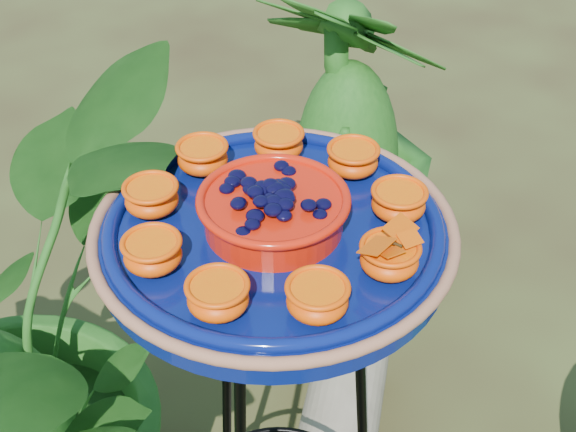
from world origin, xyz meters
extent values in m
torus|color=black|center=(-0.14, 0.00, 0.90)|extent=(0.29, 0.29, 0.02)
cylinder|color=black|center=(-0.12, 0.15, 0.45)|extent=(0.03, 0.09, 0.90)
cylinder|color=#071357|center=(-0.14, 0.00, 0.93)|extent=(0.51, 0.51, 0.04)
torus|color=#9D6947|center=(-0.14, 0.00, 0.95)|extent=(0.48, 0.48, 0.02)
torus|color=#071357|center=(-0.14, 0.00, 0.95)|extent=(0.44, 0.44, 0.02)
cylinder|color=red|center=(-0.14, 0.00, 0.97)|extent=(0.20, 0.20, 0.04)
torus|color=red|center=(-0.14, 0.00, 1.00)|extent=(0.20, 0.20, 0.01)
ellipsoid|color=black|center=(-0.14, 0.00, 1.00)|extent=(0.16, 0.16, 0.03)
ellipsoid|color=#FD5502|center=(0.02, 0.01, 0.97)|extent=(0.07, 0.07, 0.04)
cylinder|color=orange|center=(0.02, 0.01, 0.99)|extent=(0.07, 0.07, 0.01)
ellipsoid|color=#FD5502|center=(-0.02, 0.12, 0.97)|extent=(0.07, 0.07, 0.04)
cylinder|color=orange|center=(-0.02, 0.12, 0.99)|extent=(0.07, 0.07, 0.01)
ellipsoid|color=#FD5502|center=(-0.12, 0.17, 0.97)|extent=(0.07, 0.07, 0.04)
cylinder|color=orange|center=(-0.12, 0.17, 0.99)|extent=(0.07, 0.07, 0.01)
ellipsoid|color=#FD5502|center=(-0.23, 0.14, 0.97)|extent=(0.07, 0.07, 0.04)
cylinder|color=orange|center=(-0.23, 0.14, 0.99)|extent=(0.07, 0.07, 0.01)
ellipsoid|color=#FD5502|center=(-0.30, 0.05, 0.97)|extent=(0.07, 0.07, 0.04)
cylinder|color=orange|center=(-0.30, 0.05, 0.99)|extent=(0.07, 0.07, 0.01)
ellipsoid|color=#FD5502|center=(-0.29, -0.06, 0.97)|extent=(0.07, 0.07, 0.04)
cylinder|color=orange|center=(-0.29, -0.06, 0.99)|extent=(0.07, 0.07, 0.01)
ellipsoid|color=#FD5502|center=(-0.22, -0.14, 0.97)|extent=(0.07, 0.07, 0.04)
cylinder|color=orange|center=(-0.22, -0.14, 0.99)|extent=(0.07, 0.07, 0.01)
ellipsoid|color=#FD5502|center=(-0.11, -0.16, 0.97)|extent=(0.07, 0.07, 0.04)
cylinder|color=orange|center=(-0.11, -0.16, 0.99)|extent=(0.07, 0.07, 0.01)
ellipsoid|color=#FD5502|center=(-0.01, -0.10, 0.97)|extent=(0.07, 0.07, 0.04)
cylinder|color=orange|center=(-0.01, -0.10, 0.99)|extent=(0.07, 0.07, 0.01)
cylinder|color=black|center=(-0.11, -0.16, 1.00)|extent=(0.01, 0.03, 0.00)
cube|color=orange|center=(-0.13, -0.15, 1.00)|extent=(0.04, 0.03, 0.01)
cube|color=orange|center=(-0.08, -0.15, 1.00)|extent=(0.04, 0.03, 0.01)
imported|color=#1A4D14|center=(0.71, 0.59, 0.43)|extent=(0.58, 0.58, 0.87)
camera|label=1|loc=(-0.71, -0.58, 1.60)|focal=50.00mm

